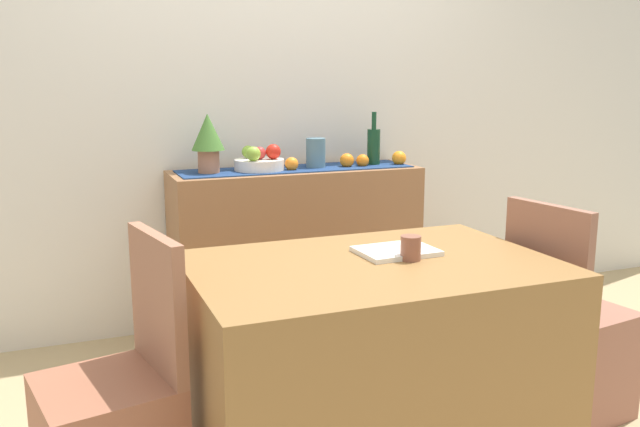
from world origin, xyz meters
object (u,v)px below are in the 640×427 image
object	(u,v)px
sideboard_console	(297,250)
dining_table	(371,361)
coffee_cup	(411,248)
fruit_bowl	(259,165)
potted_plant	(208,138)
wine_bottle	(374,146)
open_book	(396,251)
ceramic_vase	(316,153)
chair_by_corner	(567,352)

from	to	relation	value
sideboard_console	dining_table	distance (m)	1.32
coffee_cup	sideboard_console	bearing A→B (deg)	88.15
fruit_bowl	potted_plant	xyz separation A→B (m)	(-0.27, 0.00, 0.14)
sideboard_console	wine_bottle	world-z (taller)	wine_bottle
fruit_bowl	wine_bottle	xyz separation A→B (m)	(0.66, -0.00, 0.07)
fruit_bowl	coffee_cup	size ratio (longest dim) A/B	2.95
sideboard_console	fruit_bowl	bearing A→B (deg)	180.00
sideboard_console	coffee_cup	xyz separation A→B (m)	(-0.04, -1.33, 0.34)
fruit_bowl	open_book	world-z (taller)	fruit_bowl
potted_plant	dining_table	size ratio (longest dim) A/B	0.24
sideboard_console	open_book	world-z (taller)	sideboard_console
wine_bottle	dining_table	size ratio (longest dim) A/B	0.23
fruit_bowl	dining_table	world-z (taller)	fruit_bowl
potted_plant	wine_bottle	bearing A→B (deg)	-0.00
ceramic_vase	coffee_cup	bearing A→B (deg)	-96.70
sideboard_console	ceramic_vase	distance (m)	0.54
fruit_bowl	coffee_cup	world-z (taller)	fruit_bowl
fruit_bowl	wine_bottle	world-z (taller)	wine_bottle
fruit_bowl	dining_table	distance (m)	1.42
sideboard_console	fruit_bowl	xyz separation A→B (m)	(-0.20, 0.00, 0.48)
dining_table	open_book	xyz separation A→B (m)	(0.13, 0.08, 0.38)
open_book	ceramic_vase	bearing A→B (deg)	80.37
wine_bottle	dining_table	distance (m)	1.59
wine_bottle	open_book	size ratio (longest dim) A/B	1.05
open_book	chair_by_corner	bearing A→B (deg)	-8.02
sideboard_console	chair_by_corner	world-z (taller)	chair_by_corner
open_book	chair_by_corner	distance (m)	0.91
chair_by_corner	potted_plant	bearing A→B (deg)	132.22
ceramic_vase	chair_by_corner	size ratio (longest dim) A/B	0.18
open_book	dining_table	bearing A→B (deg)	-152.70
open_book	chair_by_corner	xyz separation A→B (m)	(0.76, -0.08, -0.48)
dining_table	open_book	size ratio (longest dim) A/B	4.53
ceramic_vase	potted_plant	world-z (taller)	potted_plant
fruit_bowl	ceramic_vase	xyz separation A→B (m)	(0.32, 0.00, 0.05)
chair_by_corner	open_book	bearing A→B (deg)	174.17
sideboard_console	chair_by_corner	distance (m)	1.50
fruit_bowl	ceramic_vase	bearing A→B (deg)	0.00
fruit_bowl	potted_plant	distance (m)	0.30
wine_bottle	chair_by_corner	bearing A→B (deg)	-78.77
fruit_bowl	coffee_cup	xyz separation A→B (m)	(0.16, -1.33, -0.15)
dining_table	coffee_cup	size ratio (longest dim) A/B	14.45
coffee_cup	chair_by_corner	xyz separation A→B (m)	(0.76, 0.02, -0.52)
open_book	coffee_cup	size ratio (longest dim) A/B	3.19
ceramic_vase	sideboard_console	bearing A→B (deg)	180.00
potted_plant	open_book	xyz separation A→B (m)	(0.42, -1.23, -0.33)
ceramic_vase	wine_bottle	bearing A→B (deg)	-0.00
fruit_bowl	dining_table	size ratio (longest dim) A/B	0.20
fruit_bowl	wine_bottle	size ratio (longest dim) A/B	0.88
ceramic_vase	dining_table	world-z (taller)	ceramic_vase
fruit_bowl	chair_by_corner	xyz separation A→B (m)	(0.92, -1.31, -0.66)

